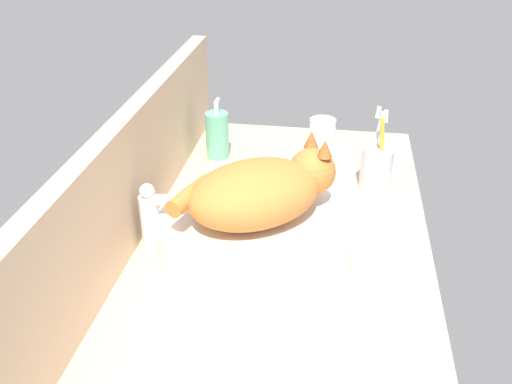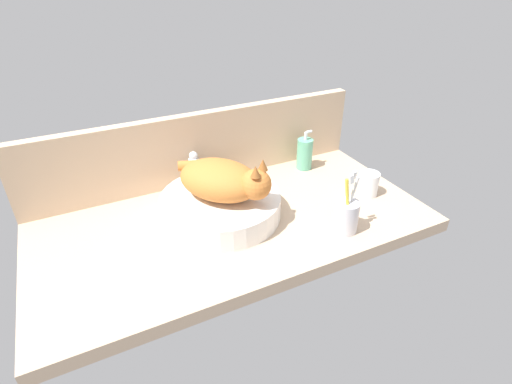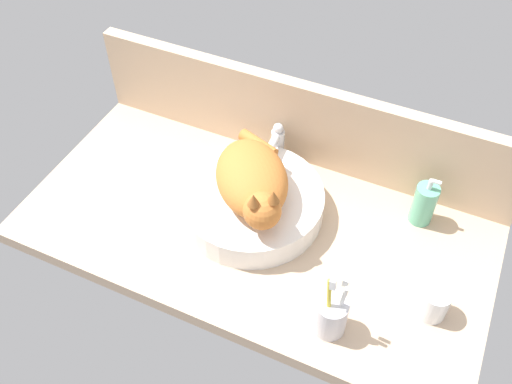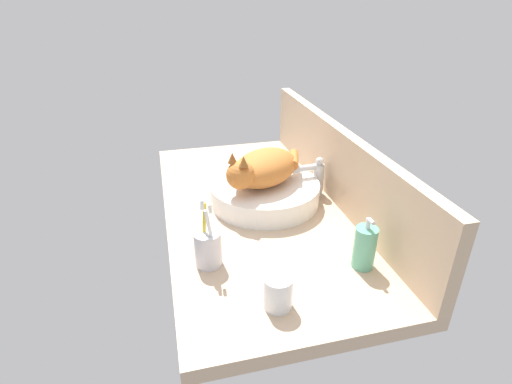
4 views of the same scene
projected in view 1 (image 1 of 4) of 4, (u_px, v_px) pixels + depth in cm
name	position (u px, v px, depth cm)	size (l,w,h in cm)	color
ground_plane	(274.00, 254.00, 109.59)	(116.48, 58.84, 4.00)	tan
backsplash_panel	(129.00, 179.00, 106.25)	(116.48, 3.60, 24.46)	#CCAD8C
sink_basin	(255.00, 236.00, 105.15)	(36.09, 36.09, 7.09)	white
cat	(261.00, 190.00, 101.21)	(28.55, 30.21, 14.00)	#CC7533
faucet	(156.00, 214.00, 104.60)	(3.60, 11.85, 13.60)	silver
soap_dispenser	(217.00, 135.00, 140.06)	(5.69, 5.69, 14.72)	#60B793
toothbrush_cup	(376.00, 167.00, 126.37)	(7.04, 7.04, 18.69)	silver
water_glass	(322.00, 135.00, 145.29)	(6.60, 6.60, 7.90)	white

